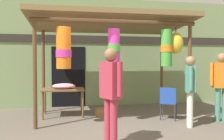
# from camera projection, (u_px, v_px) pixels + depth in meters

# --- Properties ---
(ground_plane) EXTENTS (30.00, 30.00, 0.00)m
(ground_plane) POSITION_uv_depth(u_px,v_px,m) (106.00, 125.00, 5.66)
(ground_plane) COLOR #60564C
(shop_facade) EXTENTS (11.06, 0.29, 3.65)m
(shop_facade) POSITION_uv_depth(u_px,v_px,m) (94.00, 52.00, 8.26)
(shop_facade) COLOR #7A9360
(shop_facade) RESTS_ON ground_plane
(market_stall_canopy) EXTENTS (4.19, 2.32, 2.70)m
(market_stall_canopy) POSITION_uv_depth(u_px,v_px,m) (112.00, 30.00, 6.31)
(market_stall_canopy) COLOR brown
(market_stall_canopy) RESTS_ON ground_plane
(display_table) EXTENTS (1.13, 0.78, 0.76)m
(display_table) POSITION_uv_depth(u_px,v_px,m) (63.00, 92.00, 6.60)
(display_table) COLOR brown
(display_table) RESTS_ON ground_plane
(flower_heap_on_table) EXTENTS (0.63, 0.44, 0.15)m
(flower_heap_on_table) POSITION_uv_depth(u_px,v_px,m) (64.00, 86.00, 6.58)
(flower_heap_on_table) COLOR pink
(flower_heap_on_table) RESTS_ON display_table
(folding_chair) EXTENTS (0.55, 0.55, 0.84)m
(folding_chair) POSITION_uv_depth(u_px,v_px,m) (168.00, 100.00, 6.18)
(folding_chair) COLOR #2347A8
(folding_chair) RESTS_ON ground_plane
(wicker_basket_by_table) EXTENTS (0.42, 0.42, 0.19)m
(wicker_basket_by_table) POSITION_uv_depth(u_px,v_px,m) (103.00, 112.00, 6.67)
(wicker_basket_by_table) COLOR olive
(wicker_basket_by_table) RESTS_ON ground_plane
(vendor_in_orange) EXTENTS (0.37, 0.55, 1.62)m
(vendor_in_orange) POSITION_uv_depth(u_px,v_px,m) (190.00, 85.00, 5.53)
(vendor_in_orange) COLOR silver
(vendor_in_orange) RESTS_ON ground_plane
(shopper_by_bananas) EXTENTS (0.59, 0.28, 1.71)m
(shopper_by_bananas) POSITION_uv_depth(u_px,v_px,m) (222.00, 81.00, 6.01)
(shopper_by_bananas) COLOR #4C8E7A
(shopper_by_bananas) RESTS_ON ground_plane
(passerby_at_right) EXTENTS (0.37, 0.55, 1.73)m
(passerby_at_right) POSITION_uv_depth(u_px,v_px,m) (111.00, 88.00, 4.21)
(passerby_at_right) COLOR #B23347
(passerby_at_right) RESTS_ON ground_plane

